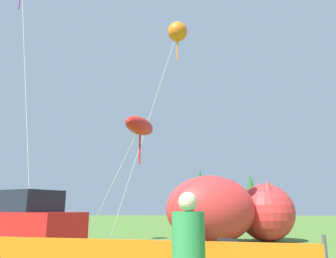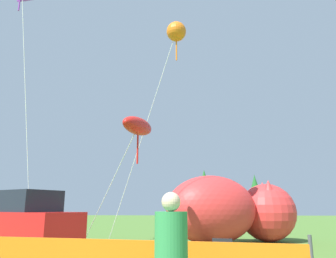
{
  "view_description": "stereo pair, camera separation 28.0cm",
  "coord_description": "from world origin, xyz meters",
  "px_view_note": "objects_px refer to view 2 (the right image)",
  "views": [
    {
      "loc": [
        1.18,
        -9.04,
        1.61
      ],
      "look_at": [
        0.37,
        5.82,
        5.18
      ],
      "focal_mm": 35.0,
      "sensor_mm": 36.0,
      "label": 1
    },
    {
      "loc": [
        1.45,
        -9.03,
        1.61
      ],
      "look_at": [
        0.37,
        5.82,
        5.18
      ],
      "focal_mm": 35.0,
      "sensor_mm": 36.0,
      "label": 2
    }
  ],
  "objects_px": {
    "parked_car": "(26,224)",
    "inflatable_cat": "(229,212)",
    "folding_chair": "(224,254)",
    "kite_orange_flower": "(176,33)",
    "kite_red_lizard": "(138,127)"
  },
  "relations": [
    {
      "from": "folding_chair",
      "to": "inflatable_cat",
      "type": "bearing_deg",
      "value": 6.92
    },
    {
      "from": "parked_car",
      "to": "folding_chair",
      "type": "bearing_deg",
      "value": 2.77
    },
    {
      "from": "parked_car",
      "to": "kite_orange_flower",
      "type": "relative_size",
      "value": 0.48
    },
    {
      "from": "parked_car",
      "to": "inflatable_cat",
      "type": "relative_size",
      "value": 0.65
    },
    {
      "from": "folding_chair",
      "to": "kite_red_lizard",
      "type": "height_order",
      "value": "kite_red_lizard"
    },
    {
      "from": "parked_car",
      "to": "kite_orange_flower",
      "type": "xyz_separation_m",
      "value": [
        5.19,
        0.97,
        7.66
      ]
    },
    {
      "from": "parked_car",
      "to": "inflatable_cat",
      "type": "bearing_deg",
      "value": 58.9
    },
    {
      "from": "parked_car",
      "to": "inflatable_cat",
      "type": "height_order",
      "value": "inflatable_cat"
    },
    {
      "from": "inflatable_cat",
      "to": "kite_orange_flower",
      "type": "distance_m",
      "value": 8.39
    },
    {
      "from": "inflatable_cat",
      "to": "kite_red_lizard",
      "type": "bearing_deg",
      "value": -151.29
    },
    {
      "from": "folding_chair",
      "to": "kite_orange_flower",
      "type": "xyz_separation_m",
      "value": [
        -1.28,
        4.07,
        8.18
      ]
    },
    {
      "from": "kite_orange_flower",
      "to": "parked_car",
      "type": "bearing_deg",
      "value": -169.45
    },
    {
      "from": "folding_chair",
      "to": "parked_car",
      "type": "bearing_deg",
      "value": 78.8
    },
    {
      "from": "parked_car",
      "to": "kite_orange_flower",
      "type": "distance_m",
      "value": 9.3
    },
    {
      "from": "folding_chair",
      "to": "kite_orange_flower",
      "type": "distance_m",
      "value": 9.23
    }
  ]
}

